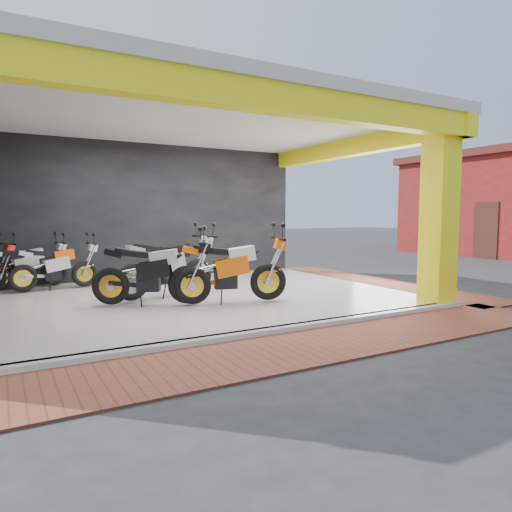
% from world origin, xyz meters
% --- Properties ---
extents(ground, '(80.00, 80.00, 0.00)m').
position_xyz_m(ground, '(0.00, 0.00, 0.00)').
color(ground, '#2D2D30').
rests_on(ground, ground).
extents(showroom_floor, '(8.00, 6.00, 0.10)m').
position_xyz_m(showroom_floor, '(0.00, 2.00, 0.05)').
color(showroom_floor, white).
rests_on(showroom_floor, ground).
extents(showroom_ceiling, '(8.40, 6.40, 0.20)m').
position_xyz_m(showroom_ceiling, '(0.00, 2.00, 3.60)').
color(showroom_ceiling, beige).
rests_on(showroom_ceiling, corner_column).
extents(back_wall, '(8.20, 0.20, 3.50)m').
position_xyz_m(back_wall, '(0.00, 5.10, 1.75)').
color(back_wall, black).
rests_on(back_wall, ground).
extents(corner_column, '(0.50, 0.50, 3.50)m').
position_xyz_m(corner_column, '(3.75, -0.75, 1.75)').
color(corner_column, '#FFF015').
rests_on(corner_column, ground).
extents(header_beam_front, '(8.40, 0.30, 0.40)m').
position_xyz_m(header_beam_front, '(0.00, -1.00, 3.30)').
color(header_beam_front, '#FFF015').
rests_on(header_beam_front, corner_column).
extents(header_beam_right, '(0.30, 6.40, 0.40)m').
position_xyz_m(header_beam_right, '(4.00, 2.00, 3.30)').
color(header_beam_right, '#FFF015').
rests_on(header_beam_right, corner_column).
extents(floor_kerb, '(8.00, 0.20, 0.10)m').
position_xyz_m(floor_kerb, '(0.00, -1.02, 0.05)').
color(floor_kerb, white).
rests_on(floor_kerb, ground).
extents(paver_front, '(9.00, 1.40, 0.03)m').
position_xyz_m(paver_front, '(0.00, -1.80, 0.01)').
color(paver_front, brown).
rests_on(paver_front, ground).
extents(paver_right, '(1.40, 7.00, 0.03)m').
position_xyz_m(paver_right, '(4.80, 2.00, 0.01)').
color(paver_right, brown).
rests_on(paver_right, ground).
extents(moto_hero, '(2.45, 1.47, 1.41)m').
position_xyz_m(moto_hero, '(0.94, 0.72, 0.80)').
color(moto_hero, '#F75D0A').
rests_on(moto_hero, showroom_floor).
extents(moto_row_a, '(2.34, 1.77, 1.36)m').
position_xyz_m(moto_row_a, '(-0.44, 1.04, 0.78)').
color(moto_row_a, black).
rests_on(moto_row_a, showroom_floor).
extents(moto_row_b, '(2.42, 1.36, 1.40)m').
position_xyz_m(moto_row_b, '(0.15, 2.25, 0.80)').
color(moto_row_b, '#97999E').
rests_on(moto_row_b, showroom_floor).
extents(moto_row_c, '(1.97, 0.91, 1.17)m').
position_xyz_m(moto_row_c, '(-1.77, 4.12, 0.68)').
color(moto_row_c, '#AEB1B6').
rests_on(moto_row_c, showroom_floor).
extents(moto_row_d, '(2.05, 1.55, 1.19)m').
position_xyz_m(moto_row_d, '(-3.38, 4.50, 0.69)').
color(moto_row_d, red).
rests_on(moto_row_d, showroom_floor).
extents(moto_row_e, '(2.02, 1.09, 1.17)m').
position_xyz_m(moto_row_e, '(-2.34, 4.71, 0.68)').
color(moto_row_e, '#B1B4B9').
rests_on(moto_row_e, showroom_floor).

